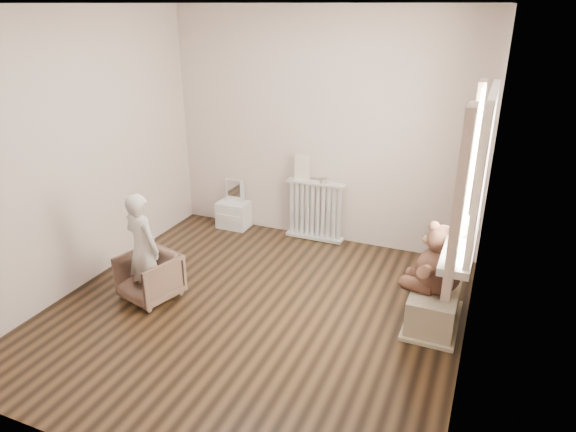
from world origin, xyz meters
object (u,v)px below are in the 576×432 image
at_px(radiator, 315,209).
at_px(toy_bench, 434,302).
at_px(child, 143,248).
at_px(plush_cat, 462,225).
at_px(toy_vanity, 233,206).
at_px(teddy_bear, 440,256).
at_px(armchair, 150,277).

distance_m(radiator, toy_bench, 1.97).
distance_m(radiator, child, 2.13).
bearing_deg(plush_cat, radiator, 159.48).
relative_size(toy_vanity, toy_bench, 0.82).
height_order(toy_bench, teddy_bear, teddy_bear).
bearing_deg(radiator, teddy_bear, -39.04).
distance_m(teddy_bear, plush_cat, 0.36).
distance_m(toy_vanity, plush_cat, 3.12).
bearing_deg(child, radiator, -102.07).
relative_size(child, plush_cat, 3.94).
height_order(radiator, child, child).
bearing_deg(toy_bench, toy_vanity, 155.64).
distance_m(radiator, toy_vanity, 1.07).
distance_m(child, toy_bench, 2.64).
bearing_deg(armchair, radiator, 77.29).
relative_size(radiator, child, 0.69).
bearing_deg(plush_cat, toy_bench, 160.97).
height_order(toy_bench, plush_cat, plush_cat).
distance_m(toy_vanity, child, 1.87).
xyz_separation_m(radiator, plush_cat, (1.68, -1.31, 0.61)).
distance_m(toy_vanity, armchair, 1.80).
xyz_separation_m(radiator, teddy_bear, (1.55, -1.26, 0.28)).
relative_size(toy_bench, plush_cat, 2.73).
height_order(toy_vanity, teddy_bear, teddy_bear).
xyz_separation_m(toy_vanity, teddy_bear, (2.61, -1.23, 0.40)).
bearing_deg(child, teddy_bear, -150.58).
distance_m(toy_vanity, teddy_bear, 2.91).
xyz_separation_m(toy_vanity, armchair, (0.07, -1.80, -0.05)).
xyz_separation_m(teddy_bear, plush_cat, (0.13, -0.06, 0.33)).
bearing_deg(toy_bench, teddy_bear, -82.55).
xyz_separation_m(child, plush_cat, (2.67, 0.56, 0.45)).
distance_m(radiator, armchair, 2.08).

